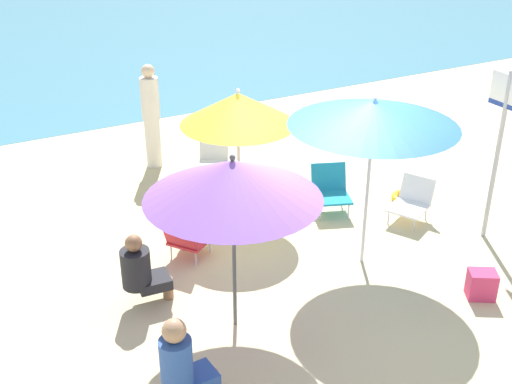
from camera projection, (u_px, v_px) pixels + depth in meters
The scene contains 15 objects.
ground_plane at pixel (321, 256), 8.26m from camera, with size 40.00×40.00×0.00m, color beige.
sea_water at pixel (61, 36), 19.11m from camera, with size 40.00×16.00×0.01m, color teal.
umbrella_blue at pixel (374, 113), 7.31m from camera, with size 1.94×1.94×2.14m.
umbrella_yellow at pixel (238, 109), 8.55m from camera, with size 1.54×1.54×1.84m.
umbrella_purple at pixel (233, 180), 6.28m from camera, with size 1.76×1.76×1.97m.
beach_chair_a at pixel (330, 188), 9.25m from camera, with size 0.67×0.71×0.64m.
beach_chair_b at pixel (213, 159), 10.23m from camera, with size 0.67×0.72×0.58m.
beach_chair_c at pixel (412, 200), 9.02m from camera, with size 0.75×0.69×0.57m.
beach_chair_d at pixel (186, 239), 8.06m from camera, with size 0.68×0.66×0.58m.
person_a at pixel (182, 363), 5.72m from camera, with size 0.54×0.31×0.99m.
person_b at pixel (141, 270), 7.16m from camera, with size 0.56×0.35×0.89m.
person_c at pixel (151, 116), 10.40m from camera, with size 0.29×0.29×1.69m.
warning_sign at pixel (501, 131), 8.06m from camera, with size 0.06×0.53×2.24m.
swim_ring at pixel (406, 198), 9.63m from camera, with size 0.44×0.44×0.09m, color yellow.
beach_bag at pixel (481, 285), 7.40m from camera, with size 0.31×0.23×0.33m, color #DB3866.
Camera 1 is at (-4.06, -5.82, 4.38)m, focal length 46.12 mm.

